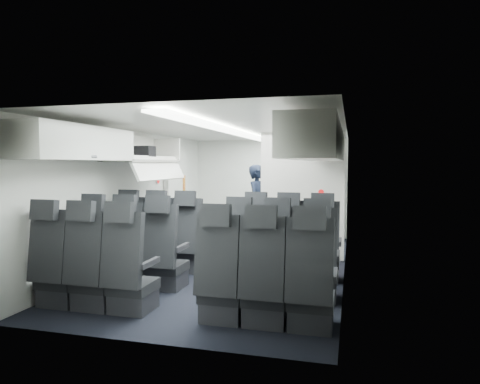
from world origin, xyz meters
The scene contains 14 objects.
cabin_shell centered at (0.00, 0.00, 1.12)m, with size 3.41×6.01×2.16m.
seat_row_front centered at (0.00, -0.53, 0.40)m, with size 3.33×0.56×1.24m.
seat_row_mid centered at (0.00, -1.43, 0.40)m, with size 3.33×0.56×1.24m.
seat_row_rear centered at (0.00, -2.33, 0.40)m, with size 3.33×0.56×1.24m.
overhead_bin_left_rear centered at (-1.40, -2.00, 1.86)m, with size 0.53×1.80×0.40m.
overhead_bin_left_front_open centered at (-1.44, -0.25, 1.74)m, with size 0.64×1.70×0.72m.
overhead_bin_right_rear centered at (1.40, -2.00, 1.86)m, with size 0.53×1.80×0.40m.
overhead_bin_right_front centered at (1.40, -0.25, 1.86)m, with size 0.53×1.70×0.40m.
bulkhead_partition centered at (0.98, 0.80, 1.08)m, with size 1.40×0.15×2.13m.
galley_unit centered at (0.95, 2.72, 0.95)m, with size 0.85×0.52×1.90m.
boarding_door centered at (-1.64, 1.55, 0.95)m, with size 0.12×1.27×1.86m.
flight_attendant centered at (0.01, 1.79, 0.80)m, with size 0.58×0.38×1.60m, color black.
carry_on_bag centered at (-1.39, -0.34, 1.78)m, with size 0.36×0.25×0.22m, color black.
papers centered at (0.20, 1.74, 1.05)m, with size 0.22×0.02×0.16m, color white.
Camera 1 is at (1.79, -6.42, 1.62)m, focal length 32.00 mm.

